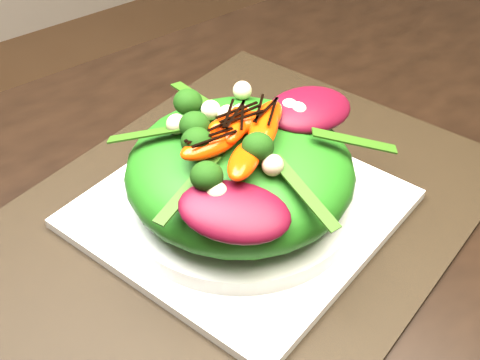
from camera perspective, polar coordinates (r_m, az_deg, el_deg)
placemat at (r=0.62m, az=-0.00°, el=-3.02°), size 0.57×0.49×0.00m
plate_base at (r=0.61m, az=-0.00°, el=-2.56°), size 0.31×0.31×0.01m
salad_bowl at (r=0.60m, az=-0.00°, el=-1.66°), size 0.23×0.23×0.02m
lettuce_mound at (r=0.58m, az=-0.00°, el=0.91°), size 0.28×0.28×0.08m
radicchio_leaf at (r=0.60m, az=6.20°, el=6.26°), size 0.09×0.06×0.02m
orange_segment at (r=0.56m, az=-0.40°, el=5.04°), size 0.06×0.03×0.02m
broccoli_floret at (r=0.53m, az=-6.69°, el=3.02°), size 0.04×0.04×0.04m
macadamia_nut at (r=0.55m, az=4.64°, el=4.20°), size 0.02×0.02×0.02m
balsamic_drizzle at (r=0.55m, az=-0.41°, el=5.75°), size 0.05×0.01×0.00m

